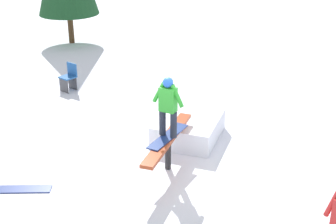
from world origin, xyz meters
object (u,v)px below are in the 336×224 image
object	(u,v)px
rail_feature	(168,142)
loose_snowboard_navy	(18,189)
folding_chair	(69,78)
main_rider_on_rail	(168,108)

from	to	relation	value
rail_feature	loose_snowboard_navy	xyz separation A→B (m)	(1.83, -2.70, -0.67)
loose_snowboard_navy	folding_chair	size ratio (longest dim) A/B	1.55
main_rider_on_rail	folding_chair	world-z (taller)	main_rider_on_rail
main_rider_on_rail	loose_snowboard_navy	distance (m)	3.59
main_rider_on_rail	folding_chair	xyz separation A→B (m)	(-3.63, -4.56, -1.08)
loose_snowboard_navy	folding_chair	bearing A→B (deg)	-91.21
rail_feature	loose_snowboard_navy	distance (m)	3.33
rail_feature	loose_snowboard_navy	bearing A→B (deg)	-55.53
main_rider_on_rail	rail_feature	bearing A→B (deg)	0.00
main_rider_on_rail	loose_snowboard_navy	world-z (taller)	main_rider_on_rail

